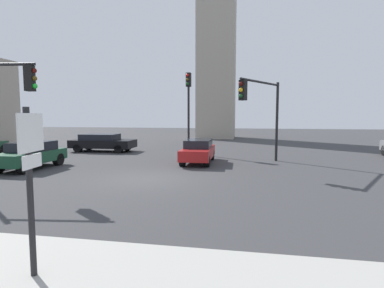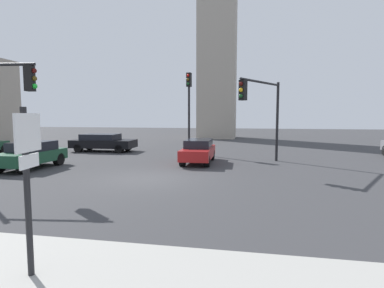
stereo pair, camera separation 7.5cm
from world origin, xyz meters
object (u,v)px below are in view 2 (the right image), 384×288
direction_sign (28,173)px  car_2 (103,142)px  traffic_light_0 (189,98)px  traffic_light_2 (261,102)px  car_3 (31,154)px  car_4 (198,151)px

direction_sign → car_2: 19.33m
traffic_light_0 → traffic_light_2: size_ratio=1.23×
car_3 → car_4: bearing=114.9°
traffic_light_0 → car_3: size_ratio=1.48×
direction_sign → traffic_light_2: (4.12, 13.11, 1.62)m
car_3 → car_4: size_ratio=0.96×
traffic_light_0 → traffic_light_2: traffic_light_0 is taller
direction_sign → traffic_light_0: size_ratio=0.48×
traffic_light_0 → car_4: 5.68m
traffic_light_0 → car_4: (1.43, -4.39, -3.31)m
traffic_light_2 → car_2: size_ratio=0.99×
traffic_light_0 → car_2: traffic_light_0 is taller
traffic_light_0 → car_3: (-6.86, -7.97, -3.28)m
car_4 → car_3: bearing=-67.9°
car_3 → car_4: 9.03m
traffic_light_2 → car_2: 12.90m
car_2 → traffic_light_2: bearing=-22.3°
car_2 → car_4: car_4 is taller
traffic_light_2 → car_2: (-11.72, 4.62, -2.77)m
direction_sign → car_3: 12.57m
traffic_light_2 → car_3: traffic_light_2 is taller
car_2 → car_4: size_ratio=1.17×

